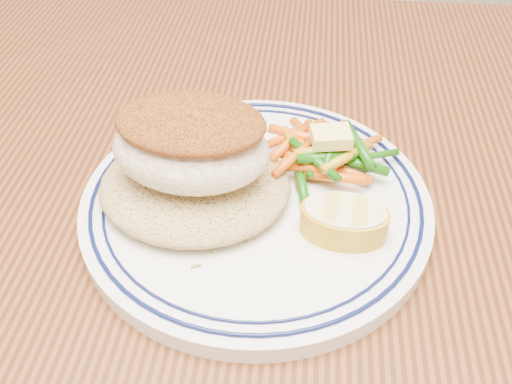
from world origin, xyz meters
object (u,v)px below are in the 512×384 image
object	(u,v)px
fish_fillet	(191,143)
vegetable_pile	(320,152)
plate	(256,202)
dining_table	(231,335)
lemon_wedge	(344,220)
rice_pilaf	(195,182)

from	to	relation	value
fish_fillet	vegetable_pile	world-z (taller)	fish_fillet
plate	vegetable_pile	world-z (taller)	vegetable_pile
dining_table	plate	bearing A→B (deg)	72.84
fish_fillet	lemon_wedge	world-z (taller)	fish_fillet
dining_table	fish_fillet	distance (m)	0.17
dining_table	plate	size ratio (longest dim) A/B	5.67
plate	lemon_wedge	bearing A→B (deg)	-25.54
plate	fish_fillet	xyz separation A→B (m)	(-0.05, -0.00, 0.06)
rice_pilaf	vegetable_pile	size ratio (longest dim) A/B	1.34
vegetable_pile	plate	bearing A→B (deg)	-137.77
plate	fish_fillet	distance (m)	0.07
rice_pilaf	plate	bearing A→B (deg)	4.64
rice_pilaf	fish_fillet	bearing A→B (deg)	111.29
plate	fish_fillet	bearing A→B (deg)	-176.70
rice_pilaf	vegetable_pile	world-z (taller)	same
plate	fish_fillet	world-z (taller)	fish_fillet
vegetable_pile	fish_fillet	bearing A→B (deg)	-154.15
vegetable_pile	lemon_wedge	bearing A→B (deg)	-75.68
plate	vegetable_pile	distance (m)	0.07
dining_table	lemon_wedge	world-z (taller)	lemon_wedge
rice_pilaf	fish_fillet	size ratio (longest dim) A/B	1.21
vegetable_pile	lemon_wedge	world-z (taller)	vegetable_pile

